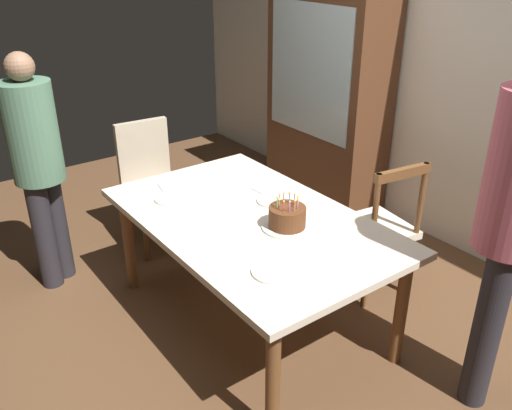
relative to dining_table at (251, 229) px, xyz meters
The scene contains 13 objects.
ground 0.65m from the dining_table, ahead, with size 6.40×6.40×0.00m, color brown.
back_wall 1.96m from the dining_table, 90.00° to the left, with size 6.40×0.10×2.60m, color silver.
dining_table is the anchor object (origin of this frame).
birthday_cake 0.27m from the dining_table, 21.95° to the left, with size 0.28×0.28×0.19m.
plate_near_celebrant 0.55m from the dining_table, 153.25° to the right, with size 0.22×0.22×0.01m, color white.
plate_far_side 0.27m from the dining_table, 109.83° to the left, with size 0.22×0.22×0.01m, color white.
plate_near_guest 0.59m from the dining_table, 24.80° to the right, with size 0.22×0.22×0.01m, color white.
fork_near_celebrant 0.69m from the dining_table, 160.48° to the right, with size 0.18×0.02×0.01m, color silver.
fork_far_side 0.36m from the dining_table, 135.50° to the left, with size 0.18×0.02×0.01m, color silver.
chair_spindle_back 0.90m from the dining_table, 76.14° to the left, with size 0.50×0.50×0.95m.
chair_upholstered 1.27m from the dining_table, behind, with size 0.48×0.47×0.95m.
person_celebrant 1.45m from the dining_table, 144.92° to the right, with size 0.32×0.32×1.57m.
china_cabinet 1.90m from the dining_table, 123.87° to the left, with size 1.10×0.45×1.90m.
Camera 1 is at (2.24, -1.61, 2.16)m, focal length 38.11 mm.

